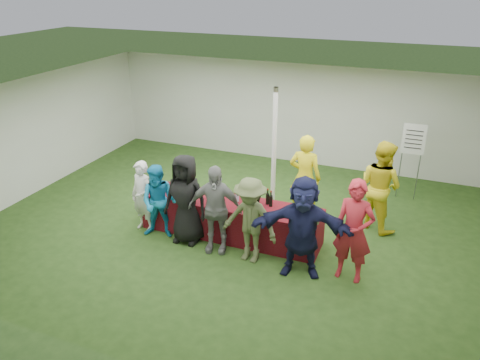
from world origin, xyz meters
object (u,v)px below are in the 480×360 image
at_px(customer_6, 354,231).
at_px(customer_3, 215,209).
at_px(dump_bucket, 312,218).
at_px(customer_5, 302,227).
at_px(customer_1, 159,202).
at_px(customer_4, 250,221).
at_px(serving_table, 231,219).
at_px(customer_0, 143,197).
at_px(customer_2, 186,199).
at_px(staff_pourer, 305,178).
at_px(wine_list_sign, 413,145).
at_px(staff_back, 380,186).

bearing_deg(customer_6, customer_3, -173.41).
distance_m(dump_bucket, customer_5, 0.51).
height_order(customer_1, customer_4, customer_4).
bearing_deg(dump_bucket, customer_4, -156.07).
height_order(serving_table, customer_0, customer_0).
bearing_deg(customer_6, customer_2, -175.60).
distance_m(customer_0, customer_3, 1.68).
bearing_deg(customer_1, dump_bucket, -6.31).
bearing_deg(customer_0, serving_table, 27.98).
xyz_separation_m(dump_bucket, customer_5, (-0.05, -0.50, 0.08)).
height_order(dump_bucket, customer_4, customer_4).
distance_m(staff_pourer, customer_4, 2.01).
relative_size(dump_bucket, customer_4, 0.16).
bearing_deg(wine_list_sign, dump_bucket, -113.73).
bearing_deg(staff_back, dump_bucket, 93.32).
bearing_deg(customer_1, customer_0, 155.19).
xyz_separation_m(dump_bucket, customer_1, (-2.95, -0.31, -0.09)).
bearing_deg(customer_1, customer_3, -14.97).
relative_size(dump_bucket, customer_5, 0.14).
xyz_separation_m(serving_table, staff_pourer, (1.14, 1.28, 0.56)).
bearing_deg(dump_bucket, staff_pourer, 109.39).
height_order(wine_list_sign, customer_5, customer_5).
height_order(customer_5, customer_6, customer_5).
relative_size(customer_5, customer_6, 1.00).
bearing_deg(staff_pourer, customer_4, 79.14).
xyz_separation_m(dump_bucket, customer_6, (0.78, -0.32, 0.07)).
relative_size(customer_0, customer_4, 0.92).
distance_m(customer_2, customer_4, 1.40).
height_order(dump_bucket, staff_pourer, staff_pourer).
distance_m(wine_list_sign, customer_5, 4.11).
bearing_deg(staff_pourer, customer_3, 60.24).
bearing_deg(customer_1, staff_back, 14.26).
relative_size(customer_4, customer_5, 0.89).
height_order(wine_list_sign, staff_pourer, staff_pourer).
height_order(dump_bucket, customer_0, customer_0).
xyz_separation_m(dump_bucket, customer_4, (-1.01, -0.45, -0.03)).
relative_size(staff_pourer, customer_3, 1.08).
relative_size(serving_table, staff_pourer, 1.93).
height_order(serving_table, customer_2, customer_2).
xyz_separation_m(customer_0, customer_3, (1.67, -0.16, 0.12)).
height_order(serving_table, dump_bucket, dump_bucket).
relative_size(staff_back, customer_0, 1.26).
height_order(wine_list_sign, customer_4, wine_list_sign).
bearing_deg(staff_back, wine_list_sign, -71.91).
bearing_deg(customer_3, customer_2, 159.07).
bearing_deg(wine_list_sign, customer_0, -144.03).
relative_size(serving_table, dump_bucket, 13.63).
bearing_deg(customer_3, customer_6, -10.45).
distance_m(customer_4, customer_5, 0.97).
height_order(dump_bucket, customer_6, customer_6).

